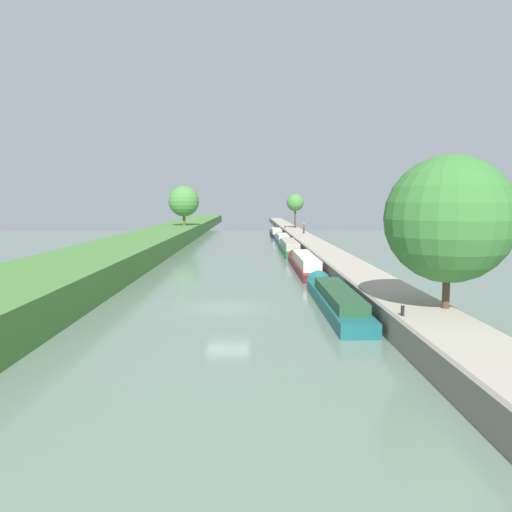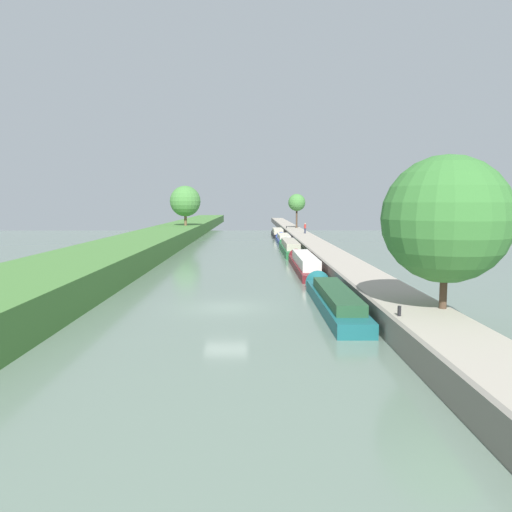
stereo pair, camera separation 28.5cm
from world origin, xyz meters
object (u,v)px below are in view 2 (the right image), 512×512
(narrowboat_blue, at_px, (283,239))
(mooring_bollard_near, at_px, (399,311))
(narrowboat_maroon, at_px, (304,263))
(narrowboat_teal, at_px, (333,298))
(mooring_bollard_far, at_px, (286,227))
(narrowboat_black, at_px, (277,233))
(narrowboat_green, at_px, (290,247))
(person_walking, at_px, (305,228))

(narrowboat_blue, xyz_separation_m, mooring_bollard_near, (1.75, -54.94, 0.86))
(narrowboat_maroon, xyz_separation_m, mooring_bollard_near, (1.77, -23.57, 0.77))
(narrowboat_teal, height_order, mooring_bollard_far, mooring_bollard_far)
(narrowboat_blue, bearing_deg, narrowboat_black, 90.94)
(narrowboat_maroon, distance_m, narrowboat_blue, 31.36)
(mooring_bollard_near, bearing_deg, narrowboat_blue, 91.82)
(mooring_bollard_far, bearing_deg, narrowboat_maroon, -92.02)
(narrowboat_teal, xyz_separation_m, narrowboat_green, (-0.17, 32.25, 0.09))
(narrowboat_blue, relative_size, mooring_bollard_far, 28.83)
(narrowboat_green, xyz_separation_m, narrowboat_blue, (0.17, 15.46, -0.11))
(mooring_bollard_near, bearing_deg, mooring_bollard_far, 90.00)
(narrowboat_maroon, bearing_deg, mooring_bollard_near, -85.70)
(narrowboat_black, bearing_deg, narrowboat_maroon, -89.74)
(person_walking, bearing_deg, narrowboat_green, -101.68)
(narrowboat_blue, distance_m, mooring_bollard_far, 19.02)
(narrowboat_teal, height_order, narrowboat_black, narrowboat_black)
(narrowboat_blue, bearing_deg, narrowboat_green, -90.62)
(narrowboat_teal, height_order, narrowboat_maroon, narrowboat_maroon)
(narrowboat_blue, bearing_deg, mooring_bollard_near, -88.18)
(person_walking, bearing_deg, narrowboat_blue, -139.64)
(narrowboat_black, height_order, mooring_bollard_near, mooring_bollard_near)
(narrowboat_blue, height_order, mooring_bollard_near, mooring_bollard_near)
(narrowboat_maroon, relative_size, narrowboat_green, 1.01)
(narrowboat_teal, relative_size, narrowboat_black, 1.17)
(narrowboat_green, height_order, narrowboat_blue, narrowboat_green)
(narrowboat_black, distance_m, mooring_bollard_far, 5.62)
(narrowboat_green, distance_m, narrowboat_blue, 15.46)
(mooring_bollard_near, bearing_deg, narrowboat_teal, 103.60)
(narrowboat_green, distance_m, person_walking, 19.02)
(narrowboat_teal, relative_size, narrowboat_green, 0.88)
(narrowboat_teal, distance_m, narrowboat_green, 32.25)
(person_walking, distance_m, mooring_bollard_far, 15.93)
(narrowboat_teal, bearing_deg, person_walking, 85.87)
(narrowboat_teal, xyz_separation_m, narrowboat_blue, (-0.00, 47.71, -0.02))
(narrowboat_blue, height_order, narrowboat_black, narrowboat_black)
(narrowboat_maroon, relative_size, narrowboat_black, 1.36)
(narrowboat_maroon, distance_m, mooring_bollard_near, 23.65)
(mooring_bollard_far, bearing_deg, narrowboat_blue, -95.28)
(narrowboat_teal, bearing_deg, mooring_bollard_near, -76.40)
(mooring_bollard_near, height_order, mooring_bollard_far, same)
(narrowboat_green, distance_m, narrowboat_black, 29.18)
(narrowboat_maroon, height_order, mooring_bollard_near, mooring_bollard_near)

